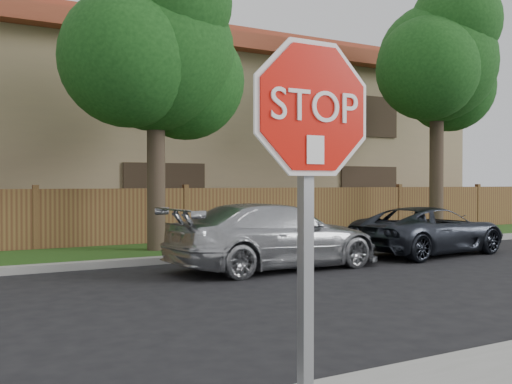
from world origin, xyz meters
TOP-DOWN VIEW (x-y plane):
  - far_curb at (0.00, 8.15)m, footprint 70.00×0.30m
  - grass_strip at (0.00, 9.80)m, footprint 70.00×3.00m
  - fence at (0.00, 11.40)m, footprint 70.00×0.12m
  - apartment_building at (0.00, 17.00)m, footprint 35.20×9.20m
  - tree_mid at (2.52, 9.57)m, footprint 4.80×3.90m
  - tree_right at (12.02, 9.57)m, footprint 4.80×3.90m
  - stop_sign at (-0.80, -1.48)m, footprint 1.01×0.13m
  - sedan_right at (3.75, 6.22)m, footprint 4.68×2.08m
  - sedan_far_right at (8.33, 6.46)m, footprint 4.38×2.38m

SIDE VIEW (x-z plane):
  - grass_strip at x=0.00m, z-range 0.00..0.12m
  - far_curb at x=0.00m, z-range 0.00..0.15m
  - sedan_far_right at x=8.33m, z-range 0.00..1.17m
  - sedan_right at x=3.75m, z-range 0.00..1.34m
  - fence at x=0.00m, z-range 0.00..1.60m
  - stop_sign at x=-0.80m, z-range 0.55..3.11m
  - apartment_building at x=0.00m, z-range -0.07..7.13m
  - tree_mid at x=2.52m, z-range 1.20..8.55m
  - tree_right at x=12.02m, z-range 1.47..9.67m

